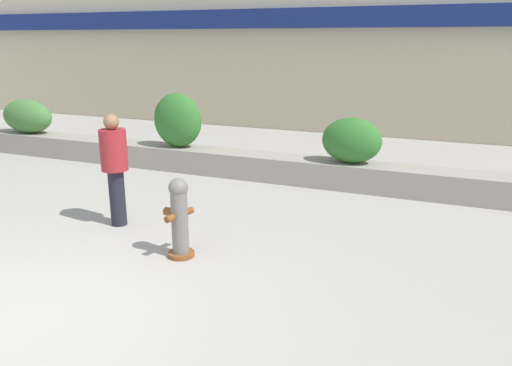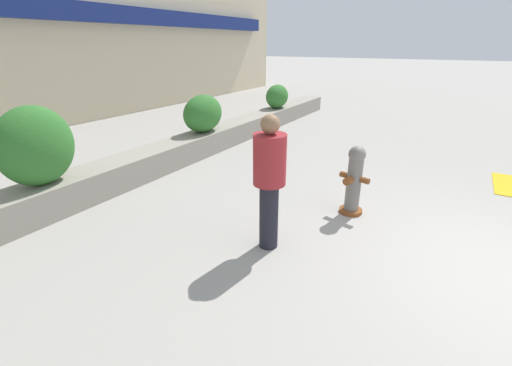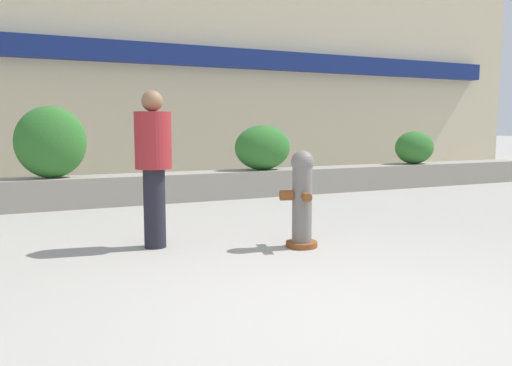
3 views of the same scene
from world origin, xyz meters
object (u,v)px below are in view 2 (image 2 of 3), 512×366
at_px(hedge_bush_1, 35,146).
at_px(pedestrian, 269,176).
at_px(hedge_bush_3, 277,96).
at_px(fire_hydrant, 354,180).
at_px(hedge_bush_2, 203,114).

distance_m(hedge_bush_1, pedestrian, 3.48).
bearing_deg(pedestrian, hedge_bush_3, 26.74).
height_order(hedge_bush_1, hedge_bush_3, hedge_bush_1).
distance_m(fire_hydrant, pedestrian, 1.69).
xyz_separation_m(hedge_bush_3, pedestrian, (-6.66, -3.36, 0.12)).
xyz_separation_m(hedge_bush_3, fire_hydrant, (-5.17, -4.01, -0.32)).
relative_size(hedge_bush_2, hedge_bush_3, 1.17).
bearing_deg(hedge_bush_2, hedge_bush_3, 0.00).
relative_size(fire_hydrant, pedestrian, 0.62).
bearing_deg(fire_hydrant, hedge_bush_1, 121.13).
bearing_deg(hedge_bush_1, hedge_bush_2, 0.00).
xyz_separation_m(hedge_bush_1, hedge_bush_3, (7.59, 0.00, -0.22)).
height_order(hedge_bush_2, pedestrian, pedestrian).
relative_size(hedge_bush_1, pedestrian, 0.68).
xyz_separation_m(hedge_bush_2, pedestrian, (-2.89, -3.36, 0.05)).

